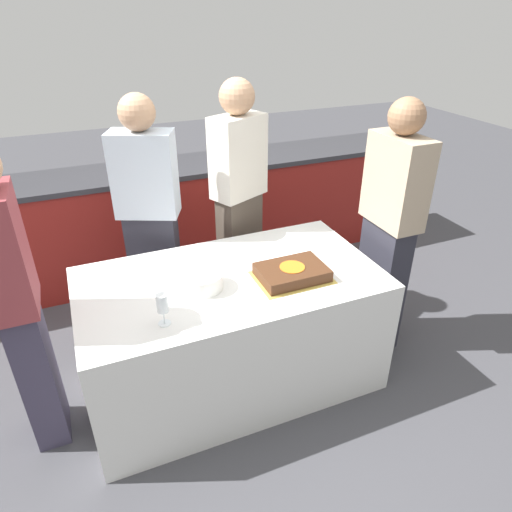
{
  "coord_description": "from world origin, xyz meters",
  "views": [
    {
      "loc": [
        -0.7,
        -2.05,
        2.1
      ],
      "look_at": [
        0.16,
        0.0,
        0.85
      ],
      "focal_mm": 32.0,
      "sensor_mm": 36.0,
      "label": 1
    }
  ],
  "objects_px": {
    "plate_stack": "(202,281)",
    "person_standing_back": "(150,220)",
    "person_seated_left": "(17,304)",
    "person_seated_right": "(389,228)",
    "cake": "(292,273)",
    "wine_glass": "(162,304)",
    "person_cutting_cake": "(239,201)"
  },
  "relations": [
    {
      "from": "plate_stack",
      "to": "person_standing_back",
      "type": "xyz_separation_m",
      "value": [
        -0.13,
        0.72,
        0.07
      ]
    },
    {
      "from": "person_seated_left",
      "to": "person_seated_right",
      "type": "xyz_separation_m",
      "value": [
        2.12,
        0.0,
        -0.0
      ]
    },
    {
      "from": "cake",
      "to": "plate_stack",
      "type": "distance_m",
      "value": 0.5
    },
    {
      "from": "plate_stack",
      "to": "person_seated_right",
      "type": "xyz_separation_m",
      "value": [
        1.24,
        0.05,
        0.06
      ]
    },
    {
      "from": "plate_stack",
      "to": "wine_glass",
      "type": "xyz_separation_m",
      "value": [
        -0.26,
        -0.23,
        0.07
      ]
    },
    {
      "from": "plate_stack",
      "to": "person_seated_left",
      "type": "bearing_deg",
      "value": 177.05
    },
    {
      "from": "person_seated_left",
      "to": "plate_stack",
      "type": "bearing_deg",
      "value": -92.95
    },
    {
      "from": "plate_stack",
      "to": "person_seated_right",
      "type": "relative_size",
      "value": 0.14
    },
    {
      "from": "plate_stack",
      "to": "wine_glass",
      "type": "bearing_deg",
      "value": -138.22
    },
    {
      "from": "person_cutting_cake",
      "to": "person_seated_left",
      "type": "distance_m",
      "value": 1.53
    },
    {
      "from": "plate_stack",
      "to": "person_seated_right",
      "type": "bearing_deg",
      "value": 2.12
    },
    {
      "from": "cake",
      "to": "plate_stack",
      "type": "relative_size",
      "value": 1.84
    },
    {
      "from": "wine_glass",
      "to": "person_cutting_cake",
      "type": "bearing_deg",
      "value": 52.0
    },
    {
      "from": "wine_glass",
      "to": "person_standing_back",
      "type": "relative_size",
      "value": 0.1
    },
    {
      "from": "person_cutting_cake",
      "to": "person_seated_left",
      "type": "bearing_deg",
      "value": 1.41
    },
    {
      "from": "person_seated_left",
      "to": "person_standing_back",
      "type": "bearing_deg",
      "value": -48.29
    },
    {
      "from": "wine_glass",
      "to": "person_cutting_cake",
      "type": "relative_size",
      "value": 0.1
    },
    {
      "from": "cake",
      "to": "person_seated_left",
      "type": "relative_size",
      "value": 0.25
    },
    {
      "from": "wine_glass",
      "to": "person_seated_left",
      "type": "bearing_deg",
      "value": 156.28
    },
    {
      "from": "wine_glass",
      "to": "plate_stack",
      "type": "bearing_deg",
      "value": 41.78
    },
    {
      "from": "person_seated_left",
      "to": "person_standing_back",
      "type": "xyz_separation_m",
      "value": [
        0.76,
        0.68,
        0.01
      ]
    },
    {
      "from": "plate_stack",
      "to": "person_standing_back",
      "type": "bearing_deg",
      "value": 99.88
    },
    {
      "from": "person_standing_back",
      "to": "person_cutting_cake",
      "type": "bearing_deg",
      "value": -156.16
    },
    {
      "from": "plate_stack",
      "to": "person_cutting_cake",
      "type": "relative_size",
      "value": 0.13
    },
    {
      "from": "wine_glass",
      "to": "person_standing_back",
      "type": "bearing_deg",
      "value": 82.13
    },
    {
      "from": "person_cutting_cake",
      "to": "person_seated_right",
      "type": "height_order",
      "value": "person_cutting_cake"
    },
    {
      "from": "wine_glass",
      "to": "person_standing_back",
      "type": "height_order",
      "value": "person_standing_back"
    },
    {
      "from": "person_seated_left",
      "to": "wine_glass",
      "type": "bearing_deg",
      "value": -113.72
    },
    {
      "from": "person_seated_right",
      "to": "person_standing_back",
      "type": "bearing_deg",
      "value": -116.5
    },
    {
      "from": "wine_glass",
      "to": "person_seated_left",
      "type": "xyz_separation_m",
      "value": [
        -0.63,
        0.28,
        -0.0
      ]
    },
    {
      "from": "person_cutting_cake",
      "to": "person_standing_back",
      "type": "distance_m",
      "value": 0.62
    },
    {
      "from": "plate_stack",
      "to": "person_seated_right",
      "type": "height_order",
      "value": "person_seated_right"
    }
  ]
}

